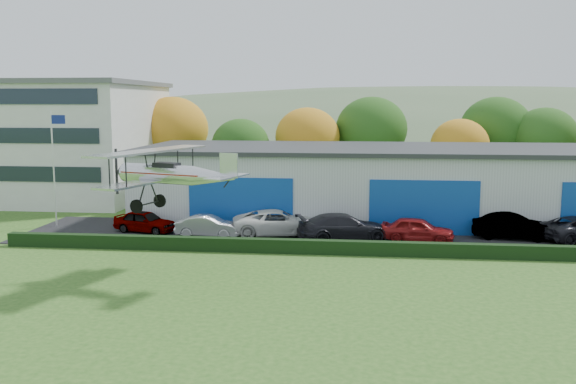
# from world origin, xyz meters

# --- Properties ---
(ground) EXTENTS (300.00, 300.00, 0.00)m
(ground) POSITION_xyz_m (0.00, 0.00, 0.00)
(ground) COLOR #2B571B
(ground) RESTS_ON ground
(apron) EXTENTS (48.00, 9.00, 0.05)m
(apron) POSITION_xyz_m (3.00, 21.00, 0.03)
(apron) COLOR black
(apron) RESTS_ON ground
(hedge) EXTENTS (46.00, 0.60, 0.80)m
(hedge) POSITION_xyz_m (3.00, 16.20, 0.40)
(hedge) COLOR black
(hedge) RESTS_ON ground
(hangar) EXTENTS (40.60, 12.60, 5.30)m
(hangar) POSITION_xyz_m (5.00, 27.98, 2.66)
(hangar) COLOR #B2B7BC
(hangar) RESTS_ON ground
(office_block) EXTENTS (20.60, 15.60, 10.40)m
(office_block) POSITION_xyz_m (-28.00, 35.00, 5.21)
(office_block) COLOR silver
(office_block) RESTS_ON ground
(flagpole) EXTENTS (1.05, 0.10, 8.00)m
(flagpole) POSITION_xyz_m (-19.88, 22.00, 4.78)
(flagpole) COLOR silver
(flagpole) RESTS_ON ground
(tree_belt) EXTENTS (75.70, 13.22, 10.12)m
(tree_belt) POSITION_xyz_m (0.85, 40.62, 5.61)
(tree_belt) COLOR #3D2614
(tree_belt) RESTS_ON ground
(distant_hills) EXTENTS (430.00, 196.00, 56.00)m
(distant_hills) POSITION_xyz_m (-4.38, 140.00, -13.05)
(distant_hills) COLOR #4C6642
(distant_hills) RESTS_ON ground
(car_0) EXTENTS (4.49, 2.73, 1.43)m
(car_0) POSITION_xyz_m (-13.21, 20.72, 0.76)
(car_0) COLOR gray
(car_0) RESTS_ON apron
(car_1) EXTENTS (4.17, 1.57, 1.36)m
(car_1) POSITION_xyz_m (-8.70, 19.79, 0.73)
(car_1) COLOR silver
(car_1) RESTS_ON apron
(car_2) EXTENTS (6.31, 3.92, 1.63)m
(car_2) POSITION_xyz_m (-4.31, 20.76, 0.86)
(car_2) COLOR silver
(car_2) RESTS_ON apron
(car_3) EXTENTS (6.23, 4.08, 1.68)m
(car_3) POSITION_xyz_m (-0.09, 19.63, 0.89)
(car_3) COLOR black
(car_3) RESTS_ON apron
(car_4) EXTENTS (4.66, 2.50, 1.51)m
(car_4) POSITION_xyz_m (4.43, 19.80, 0.80)
(car_4) COLOR maroon
(car_4) RESTS_ON apron
(car_5) EXTENTS (5.09, 2.39, 1.61)m
(car_5) POSITION_xyz_m (10.42, 21.26, 0.86)
(car_5) COLOR gray
(car_5) RESTS_ON apron
(biplane) EXTENTS (7.00, 7.91, 2.97)m
(biplane) POSITION_xyz_m (-8.32, 10.47, 5.22)
(biplane) COLOR silver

